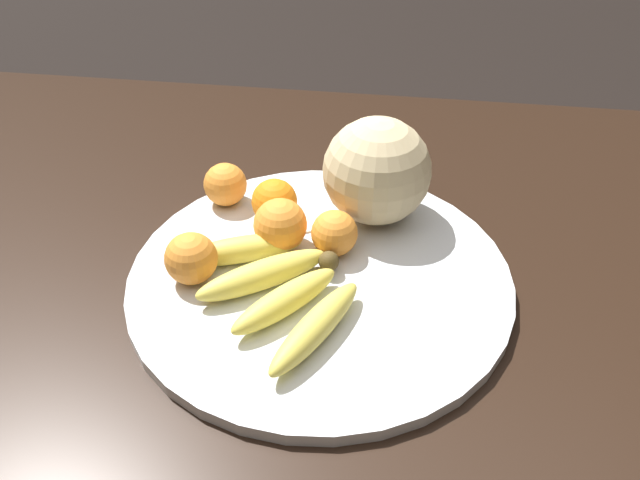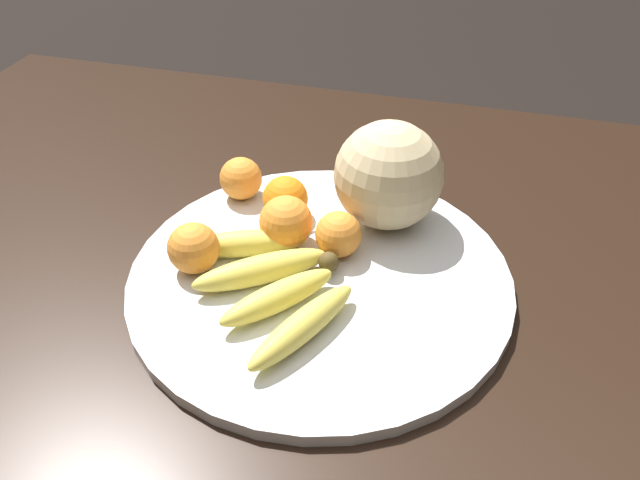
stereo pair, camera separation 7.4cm
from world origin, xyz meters
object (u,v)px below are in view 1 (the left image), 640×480
(fruit_bowl, at_px, (320,276))
(orange_back_right, at_px, (191,258))
(orange_front_left, at_px, (280,225))
(orange_mid_center, at_px, (225,185))
(kitchen_table, at_px, (266,348))
(banana_bunch, at_px, (275,285))
(melon, at_px, (377,171))
(orange_back_left, at_px, (274,202))
(orange_front_right, at_px, (334,233))
(produce_tag, at_px, (293,227))

(fruit_bowl, relative_size, orange_back_right, 7.42)
(orange_front_left, bearing_deg, orange_mid_center, -42.47)
(kitchen_table, bearing_deg, banana_bunch, 171.76)
(melon, distance_m, orange_back_left, 0.14)
(melon, bearing_deg, orange_front_right, 62.25)
(fruit_bowl, relative_size, orange_mid_center, 7.81)
(kitchen_table, height_order, orange_mid_center, orange_mid_center)
(fruit_bowl, height_order, orange_back_right, orange_back_right)
(orange_front_left, bearing_deg, orange_back_right, 39.50)
(orange_mid_center, relative_size, produce_tag, 0.64)
(orange_front_left, height_order, produce_tag, orange_front_left)
(banana_bunch, height_order, orange_front_right, orange_front_right)
(fruit_bowl, relative_size, orange_front_right, 7.96)
(melon, height_order, produce_tag, melon)
(fruit_bowl, relative_size, banana_bunch, 1.94)
(fruit_bowl, bearing_deg, orange_mid_center, -40.62)
(orange_back_right, bearing_deg, orange_mid_center, -89.40)
(orange_back_right, height_order, produce_tag, orange_back_right)
(orange_mid_center, height_order, orange_back_left, orange_back_left)
(orange_back_right, bearing_deg, fruit_bowl, -167.43)
(banana_bunch, bearing_deg, fruit_bowl, -175.62)
(orange_mid_center, distance_m, orange_back_right, 0.16)
(orange_back_left, bearing_deg, kitchen_table, 94.59)
(kitchen_table, distance_m, orange_back_left, 0.19)
(banana_bunch, xyz_separation_m, orange_mid_center, (0.11, -0.18, 0.01))
(orange_back_left, bearing_deg, orange_front_right, 147.54)
(kitchen_table, relative_size, orange_mid_center, 24.64)
(kitchen_table, xyz_separation_m, banana_bunch, (-0.02, 0.00, 0.11))
(orange_back_left, bearing_deg, orange_front_left, 108.81)
(orange_front_left, xyz_separation_m, orange_mid_center, (0.09, -0.09, -0.00))
(fruit_bowl, height_order, orange_front_right, orange_front_right)
(orange_mid_center, xyz_separation_m, orange_back_left, (-0.08, 0.03, 0.00))
(orange_front_left, bearing_deg, kitchen_table, 85.70)
(kitchen_table, relative_size, orange_back_left, 24.05)
(orange_front_right, xyz_separation_m, produce_tag, (0.06, -0.04, -0.03))
(orange_front_left, bearing_deg, orange_front_right, 178.94)
(melon, distance_m, produce_tag, 0.13)
(kitchen_table, xyz_separation_m, produce_tag, (-0.01, -0.13, 0.10))
(melon, xyz_separation_m, orange_front_left, (0.11, 0.08, -0.04))
(orange_back_right, bearing_deg, orange_front_left, -140.50)
(orange_back_left, bearing_deg, fruit_bowl, 127.63)
(orange_back_left, height_order, orange_back_right, orange_back_right)
(fruit_bowl, bearing_deg, produce_tag, -59.52)
(melon, bearing_deg, orange_front_left, 36.40)
(fruit_bowl, bearing_deg, banana_bunch, 47.56)
(kitchen_table, xyz_separation_m, orange_front_right, (-0.08, -0.09, 0.13))
(orange_front_right, bearing_deg, kitchen_table, 49.81)
(banana_bunch, relative_size, produce_tag, 2.59)
(orange_front_right, distance_m, produce_tag, 0.08)
(orange_mid_center, bearing_deg, orange_front_left, 137.53)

